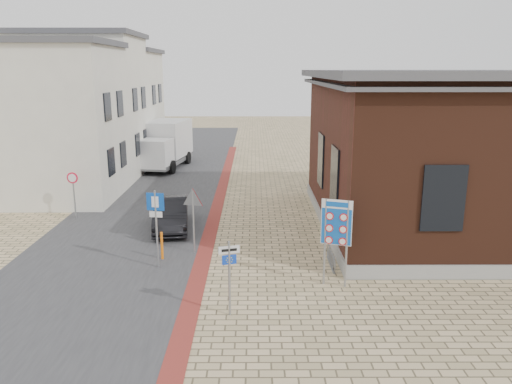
# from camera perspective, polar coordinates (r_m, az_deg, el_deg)

# --- Properties ---
(ground) EXTENTS (120.00, 120.00, 0.00)m
(ground) POSITION_cam_1_polar(r_m,az_deg,el_deg) (16.06, 0.17, -11.35)
(ground) COLOR tan
(ground) RESTS_ON ground
(road_strip) EXTENTS (7.00, 60.00, 0.02)m
(road_strip) POSITION_cam_1_polar(r_m,az_deg,el_deg) (30.79, -10.31, 0.83)
(road_strip) COLOR #38383A
(road_strip) RESTS_ON ground
(curb_strip) EXTENTS (0.60, 40.00, 0.02)m
(curb_strip) POSITION_cam_1_polar(r_m,az_deg,el_deg) (25.53, -4.47, -1.68)
(curb_strip) COLOR maroon
(curb_strip) RESTS_ON ground
(brick_building) EXTENTS (13.00, 13.00, 6.80)m
(brick_building) POSITION_cam_1_polar(r_m,az_deg,el_deg) (23.61, 22.52, 4.64)
(brick_building) COLOR gray
(brick_building) RESTS_ON ground
(townhouse_near) EXTENTS (7.40, 6.40, 8.30)m
(townhouse_near) POSITION_cam_1_polar(r_m,az_deg,el_deg) (28.80, -22.64, 7.49)
(townhouse_near) COLOR silver
(townhouse_near) RESTS_ON ground
(townhouse_mid) EXTENTS (7.40, 6.40, 9.10)m
(townhouse_mid) POSITION_cam_1_polar(r_m,az_deg,el_deg) (34.38, -18.95, 9.35)
(townhouse_mid) COLOR silver
(townhouse_mid) RESTS_ON ground
(townhouse_far) EXTENTS (7.40, 6.40, 8.30)m
(townhouse_far) POSITION_cam_1_polar(r_m,az_deg,el_deg) (40.13, -16.19, 9.52)
(townhouse_far) COLOR silver
(townhouse_far) RESTS_ON ground
(bike_rack) EXTENTS (0.08, 1.80, 0.60)m
(bike_rack) POSITION_cam_1_polar(r_m,az_deg,el_deg) (18.19, 8.58, -7.50)
(bike_rack) COLOR slate
(bike_rack) RESTS_ON ground
(sedan) EXTENTS (1.94, 4.24, 1.35)m
(sedan) POSITION_cam_1_polar(r_m,az_deg,el_deg) (22.19, -9.70, -2.47)
(sedan) COLOR black
(sedan) RESTS_ON ground
(box_truck) EXTENTS (3.41, 6.53, 3.25)m
(box_truck) POSITION_cam_1_polar(r_m,az_deg,el_deg) (35.94, -10.46, 5.40)
(box_truck) COLOR slate
(box_truck) RESTS_ON ground
(border_sign) EXTENTS (0.95, 0.36, 2.88)m
(border_sign) POSITION_cam_1_polar(r_m,az_deg,el_deg) (15.98, 9.18, -3.68)
(border_sign) COLOR gray
(border_sign) RESTS_ON ground
(essen_sign) EXTENTS (0.59, 0.19, 2.22)m
(essen_sign) POSITION_cam_1_polar(r_m,az_deg,el_deg) (14.12, -3.07, -8.61)
(essen_sign) COLOR gray
(essen_sign) RESTS_ON ground
(parking_sign) EXTENTS (0.62, 0.14, 2.82)m
(parking_sign) POSITION_cam_1_polar(r_m,az_deg,el_deg) (17.57, -11.37, -2.60)
(parking_sign) COLOR gray
(parking_sign) RESTS_ON ground
(yield_sign) EXTENTS (0.87, 0.28, 2.49)m
(yield_sign) POSITION_cam_1_polar(r_m,az_deg,el_deg) (18.84, -7.22, -1.45)
(yield_sign) COLOR gray
(yield_sign) RESTS_ON ground
(speed_sign) EXTENTS (0.52, 0.07, 2.22)m
(speed_sign) POSITION_cam_1_polar(r_m,az_deg,el_deg) (24.64, -20.14, 0.43)
(speed_sign) COLOR gray
(speed_sign) RESTS_ON ground
(bollard) EXTENTS (0.12, 0.12, 1.05)m
(bollard) POSITION_cam_1_polar(r_m,az_deg,el_deg) (18.76, -10.70, -6.06)
(bollard) COLOR orange
(bollard) RESTS_ON ground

